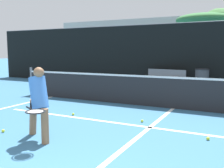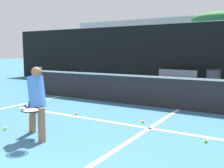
# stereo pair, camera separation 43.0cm
# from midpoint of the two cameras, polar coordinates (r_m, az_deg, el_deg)

# --- Properties ---
(court_service_line) EXTENTS (8.25, 0.10, 0.01)m
(court_service_line) POSITION_cam_midpoint_polar(r_m,az_deg,el_deg) (5.91, 10.26, -9.46)
(court_service_line) COLOR white
(court_service_line) RESTS_ON ground
(court_center_mark) EXTENTS (0.10, 5.98, 0.01)m
(court_center_mark) POSITION_cam_midpoint_polar(r_m,az_deg,el_deg) (5.18, 6.98, -11.80)
(court_center_mark) COLOR white
(court_center_mark) RESTS_ON ground
(net) EXTENTS (11.09, 0.09, 1.07)m
(net) POSITION_cam_midpoint_polar(r_m,az_deg,el_deg) (7.83, 15.92, -1.74)
(net) COLOR slate
(net) RESTS_ON ground
(fence_back) EXTENTS (24.00, 0.06, 3.00)m
(fence_back) POSITION_cam_midpoint_polar(r_m,az_deg,el_deg) (12.41, 21.78, 5.74)
(fence_back) COLOR black
(fence_back) RESTS_ON ground
(player_practicing) EXTENTS (0.99, 0.93, 1.40)m
(player_practicing) POSITION_cam_midpoint_polar(r_m,az_deg,el_deg) (5.18, -13.88, -3.44)
(player_practicing) COLOR #8C6042
(player_practicing) RESTS_ON ground
(tennis_ball_scattered_0) EXTENTS (0.07, 0.07, 0.07)m
(tennis_ball_scattered_0) POSITION_cam_midpoint_polar(r_m,az_deg,el_deg) (6.31, 8.75, -8.08)
(tennis_ball_scattered_0) COLOR #D1E033
(tennis_ball_scattered_0) RESTS_ON ground
(tennis_ball_scattered_3) EXTENTS (0.07, 0.07, 0.07)m
(tennis_ball_scattered_3) POSITION_cam_midpoint_polar(r_m,az_deg,el_deg) (6.07, -20.43, -9.08)
(tennis_ball_scattered_3) COLOR #D1E033
(tennis_ball_scattered_3) RESTS_ON ground
(tennis_ball_scattered_4) EXTENTS (0.07, 0.07, 0.07)m
(tennis_ball_scattered_4) POSITION_cam_midpoint_polar(r_m,az_deg,el_deg) (7.06, -6.06, -6.40)
(tennis_ball_scattered_4) COLOR #D1E033
(tennis_ball_scattered_4) RESTS_ON ground
(tennis_ball_scattered_7) EXTENTS (0.07, 0.07, 0.07)m
(tennis_ball_scattered_7) POSITION_cam_midpoint_polar(r_m,az_deg,el_deg) (5.32, 22.08, -11.42)
(tennis_ball_scattered_7) COLOR #D1E033
(tennis_ball_scattered_7) RESTS_ON ground
(courtside_bench) EXTENTS (1.84, 0.58, 0.86)m
(courtside_bench) POSITION_cam_midpoint_polar(r_m,az_deg,el_deg) (12.13, 14.78, 1.18)
(courtside_bench) COLOR slate
(courtside_bench) RESTS_ON ground
(trash_bin) EXTENTS (0.58, 0.58, 0.95)m
(trash_bin) POSITION_cam_midpoint_polar(r_m,az_deg,el_deg) (11.64, 22.18, 0.67)
(trash_bin) COLOR #3F3F42
(trash_bin) RESTS_ON ground
(tree_east) EXTENTS (3.98, 3.98, 4.42)m
(tree_east) POSITION_cam_midpoint_polar(r_m,az_deg,el_deg) (20.56, 23.09, 12.82)
(tree_east) COLOR brown
(tree_east) RESTS_ON ground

